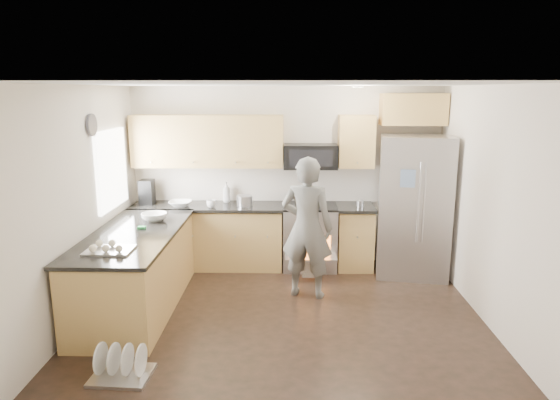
{
  "coord_description": "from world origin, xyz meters",
  "views": [
    {
      "loc": [
        0.07,
        -5.28,
        2.54
      ],
      "look_at": [
        -0.06,
        0.5,
        1.27
      ],
      "focal_mm": 32.0,
      "sensor_mm": 36.0,
      "label": 1
    }
  ],
  "objects_px": {
    "stove_range": "(310,222)",
    "refrigerator": "(414,206)",
    "person": "(307,228)",
    "dish_rack": "(121,368)"
  },
  "relations": [
    {
      "from": "stove_range",
      "to": "dish_rack",
      "type": "bearing_deg",
      "value": -121.47
    },
    {
      "from": "refrigerator",
      "to": "dish_rack",
      "type": "relative_size",
      "value": 3.59
    },
    {
      "from": "person",
      "to": "stove_range",
      "type": "bearing_deg",
      "value": -79.16
    },
    {
      "from": "refrigerator",
      "to": "person",
      "type": "bearing_deg",
      "value": -142.66
    },
    {
      "from": "refrigerator",
      "to": "person",
      "type": "relative_size",
      "value": 1.1
    },
    {
      "from": "person",
      "to": "dish_rack",
      "type": "bearing_deg",
      "value": 62.69
    },
    {
      "from": "refrigerator",
      "to": "person",
      "type": "height_order",
      "value": "refrigerator"
    },
    {
      "from": "stove_range",
      "to": "refrigerator",
      "type": "height_order",
      "value": "refrigerator"
    },
    {
      "from": "stove_range",
      "to": "refrigerator",
      "type": "bearing_deg",
      "value": -9.7
    },
    {
      "from": "stove_range",
      "to": "refrigerator",
      "type": "distance_m",
      "value": 1.47
    }
  ]
}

